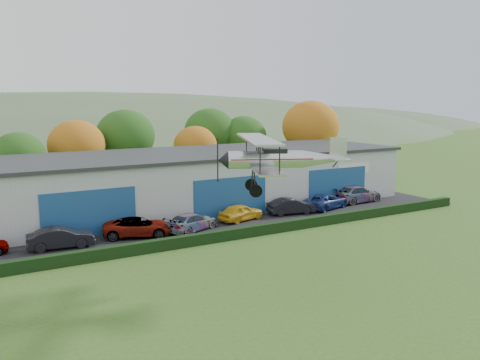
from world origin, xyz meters
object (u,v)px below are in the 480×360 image
car_2 (138,227)px  car_3 (192,222)px  car_5 (291,206)px  car_7 (357,194)px  car_1 (61,238)px  biplane (277,158)px  car_4 (241,212)px  car_6 (326,201)px  hangar (201,179)px

car_2 → car_3: car_2 is taller
car_5 → car_7: bearing=-72.5°
car_1 → biplane: 16.47m
car_4 → biplane: biplane is taller
car_3 → biplane: size_ratio=0.56×
car_1 → car_6: (24.18, 0.84, -0.04)m
car_2 → car_7: size_ratio=0.91×
car_2 → car_7: 23.11m
car_4 → hangar: bearing=-11.5°
car_2 → car_6: (18.55, 0.62, -0.03)m
car_3 → car_6: bearing=-109.2°
car_5 → car_6: size_ratio=0.87×
car_5 → car_3: bearing=105.5°
car_3 → car_6: (14.37, 1.07, 0.00)m
car_2 → hangar: bearing=-30.0°
car_5 → biplane: (-9.75, -11.95, 6.16)m
car_1 → car_3: car_1 is taller
car_7 → biplane: 23.39m
car_1 → car_2: car_1 is taller
car_5 → car_2: bearing=102.4°
car_2 → car_5: car_2 is taller
car_3 → car_6: 14.41m
car_3 → biplane: 12.76m
car_1 → car_3: 9.81m
hangar → car_1: size_ratio=9.08×
car_1 → car_2: 5.63m
car_4 → car_5: bearing=-105.7°
car_2 → car_4: (9.16, 0.50, -0.01)m
car_7 → biplane: size_ratio=0.67×
car_7 → car_6: bearing=95.0°
car_7 → car_1: bearing=89.0°
hangar → car_3: (-4.66, -8.15, -1.91)m
car_1 → car_4: (14.79, 0.71, -0.03)m
hangar → car_4: 7.46m
car_4 → car_1: bearing=78.8°
car_5 → car_6: bearing=-75.3°
biplane → car_6: bearing=64.9°
car_2 → biplane: bearing=-139.6°
car_1 → car_7: size_ratio=0.79×
hangar → biplane: bearing=-102.5°
car_5 → biplane: 16.61m
hangar → biplane: (-4.28, -19.31, 4.27)m
hangar → biplane: size_ratio=4.79×
car_6 → car_7: size_ratio=0.88×
car_4 → car_7: size_ratio=0.73×
hangar → car_6: 12.17m
car_6 → car_7: 4.58m
hangar → car_6: hangar is taller
car_3 → car_4: 5.07m
hangar → car_5: 9.37m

